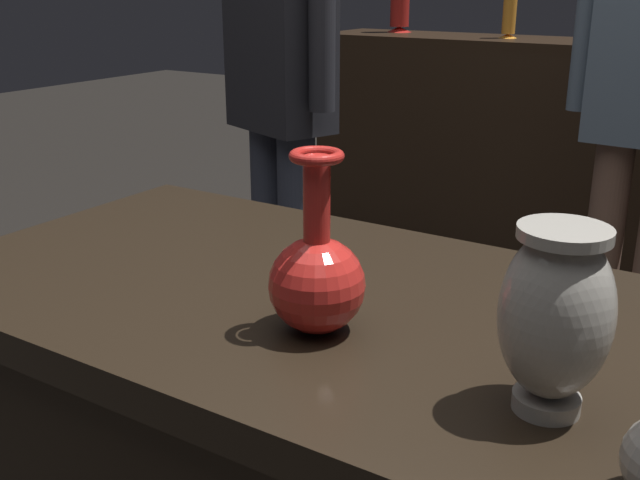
# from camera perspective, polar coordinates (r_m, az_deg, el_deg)

# --- Properties ---
(back_display_shelf) EXTENTS (2.60, 0.40, 0.99)m
(back_display_shelf) POSITION_cam_1_polar(r_m,az_deg,el_deg) (3.16, 22.16, 4.48)
(back_display_shelf) COLOR black
(back_display_shelf) RESTS_ON ground_plane
(vase_centerpiece) EXTENTS (0.12, 0.12, 0.23)m
(vase_centerpiece) POSITION_cam_1_polar(r_m,az_deg,el_deg) (0.93, -0.24, -2.78)
(vase_centerpiece) COLOR red
(vase_centerpiece) RESTS_ON display_plinth
(vase_tall_behind) EXTENTS (0.11, 0.11, 0.20)m
(vase_tall_behind) POSITION_cam_1_polar(r_m,az_deg,el_deg) (0.78, 17.31, -5.37)
(vase_tall_behind) COLOR gray
(vase_tall_behind) RESTS_ON display_plinth
(shelf_vase_left) EXTENTS (0.07, 0.07, 0.24)m
(shelf_vase_left) POSITION_cam_1_polar(r_m,az_deg,el_deg) (3.20, 14.10, 16.59)
(shelf_vase_left) COLOR orange
(shelf_vase_left) RESTS_ON back_display_shelf
(visitor_near_left) EXTENTS (0.44, 0.28, 1.63)m
(visitor_near_left) POSITION_cam_1_polar(r_m,az_deg,el_deg) (2.20, -3.01, 12.30)
(visitor_near_left) COLOR #333847
(visitor_near_left) RESTS_ON ground_plane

